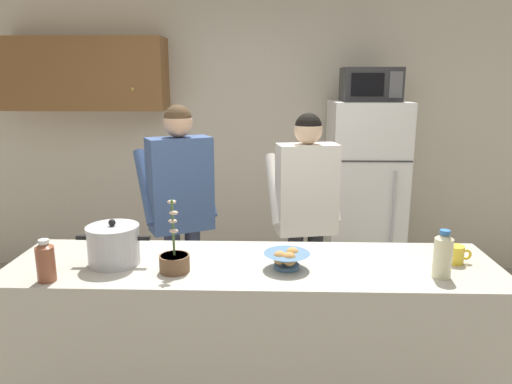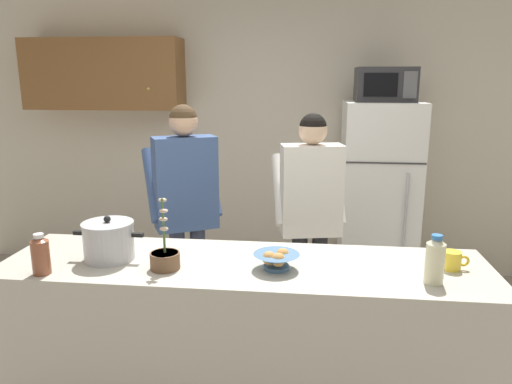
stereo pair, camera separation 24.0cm
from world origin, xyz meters
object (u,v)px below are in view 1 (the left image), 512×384
object	(u,v)px
coffee_mug	(456,254)
bottle_mid_counter	(443,254)
potted_orchid	(174,260)
bread_bowl	(287,259)
refrigerator	(364,196)
bottle_near_edge	(46,261)
cooking_pot	(114,245)
person_near_pot	(180,196)
microwave	(370,84)
person_by_sink	(306,201)

from	to	relation	value
coffee_mug	bottle_mid_counter	xyz separation A→B (m)	(-0.13, -0.18, 0.07)
potted_orchid	bread_bowl	bearing A→B (deg)	5.63
refrigerator	bottle_near_edge	xyz separation A→B (m)	(-1.90, -2.11, 0.19)
cooking_pot	bread_bowl	size ratio (longest dim) A/B	1.62
person_near_pot	microwave	bearing A→B (deg)	33.07
person_by_sink	bottle_near_edge	xyz separation A→B (m)	(-1.31, -1.17, 0.00)
microwave	cooking_pot	distance (m)	2.61
person_near_pot	coffee_mug	bearing A→B (deg)	-28.04
person_near_pot	person_by_sink	world-z (taller)	person_near_pot
refrigerator	person_near_pot	world-z (taller)	person_near_pot
refrigerator	bottle_mid_counter	size ratio (longest dim) A/B	7.02
microwave	cooking_pot	bearing A→B (deg)	-131.56
microwave	bottle_near_edge	world-z (taller)	microwave
refrigerator	person_by_sink	size ratio (longest dim) A/B	1.02
microwave	potted_orchid	xyz separation A→B (m)	(-1.32, -1.95, -0.83)
person_near_pot	cooking_pot	distance (m)	0.92
cooking_pot	coffee_mug	distance (m)	1.77
bottle_near_edge	potted_orchid	bearing A→B (deg)	12.79
bread_bowl	potted_orchid	distance (m)	0.56
bottle_near_edge	bottle_mid_counter	distance (m)	1.88
microwave	bottle_near_edge	distance (m)	2.93
person_by_sink	coffee_mug	xyz separation A→B (m)	(0.71, -0.89, -0.05)
bottle_near_edge	person_near_pot	bearing A→B (deg)	69.10
microwave	bottle_mid_counter	xyz separation A→B (m)	(-0.02, -1.98, -0.77)
person_by_sink	potted_orchid	distance (m)	1.27
person_near_pot	bottle_near_edge	distance (m)	1.21
microwave	potted_orchid	world-z (taller)	microwave
person_by_sink	bottle_near_edge	size ratio (longest dim) A/B	7.96
coffee_mug	bread_bowl	distance (m)	0.88
refrigerator	person_by_sink	xyz separation A→B (m)	(-0.59, -0.93, 0.18)
refrigerator	bread_bowl	distance (m)	2.07
person_by_sink	bottle_mid_counter	xyz separation A→B (m)	(0.57, -1.07, 0.02)
microwave	person_near_pot	xyz separation A→B (m)	(-1.47, -0.96, -0.75)
person_by_sink	person_near_pot	bearing A→B (deg)	-177.14
person_near_pot	bread_bowl	distance (m)	1.18
bottle_mid_counter	potted_orchid	distance (m)	1.30
person_near_pot	bottle_mid_counter	bearing A→B (deg)	-35.33
coffee_mug	bread_bowl	xyz separation A→B (m)	(-0.88, -0.10, 0.00)
bottle_near_edge	refrigerator	bearing A→B (deg)	47.97
refrigerator	bottle_mid_counter	world-z (taller)	refrigerator
person_near_pot	cooking_pot	xyz separation A→B (m)	(-0.18, -0.90, -0.04)
microwave	bread_bowl	distance (m)	2.21
bottle_mid_counter	bread_bowl	bearing A→B (deg)	173.25
refrigerator	microwave	xyz separation A→B (m)	(0.00, -0.02, 0.98)
cooking_pot	coffee_mug	bearing A→B (deg)	1.87
coffee_mug	microwave	bearing A→B (deg)	93.79
refrigerator	bottle_mid_counter	distance (m)	2.02
person_by_sink	bottle_mid_counter	world-z (taller)	person_by_sink
refrigerator	person_by_sink	world-z (taller)	refrigerator
refrigerator	cooking_pot	bearing A→B (deg)	-131.23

